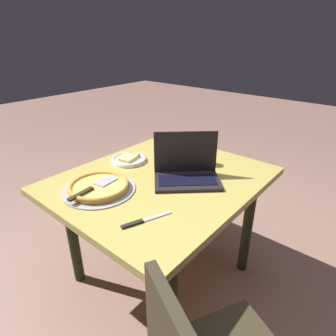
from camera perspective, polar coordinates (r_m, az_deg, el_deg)
name	(u,v)px	position (r m, az deg, el deg)	size (l,w,h in m)	color
ground_plane	(163,273)	(2.01, -1.10, -20.28)	(12.00, 12.00, 0.00)	#8C675A
dining_table	(162,192)	(1.62, -1.29, -4.78)	(1.13, 0.96, 0.71)	#AE9F4B
laptop	(186,170)	(1.53, 3.74, -0.45)	(0.40, 0.40, 0.25)	black
pizza_plate	(129,159)	(1.79, -7.82, 1.78)	(0.21, 0.21, 0.04)	white
pizza_tray	(99,187)	(1.49, -13.78, -3.71)	(0.37, 0.37, 0.04)	#A09B9B
table_knife	(142,221)	(1.23, -5.29, -10.58)	(0.23, 0.10, 0.01)	beige
drink_cup	(206,157)	(1.74, 7.68, 2.24)	(0.06, 0.06, 0.09)	teal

